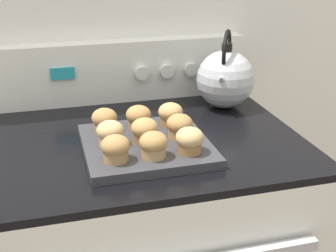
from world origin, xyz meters
name	(u,v)px	position (x,y,z in m)	size (l,w,h in m)	color
control_panel	(121,71)	(0.00, 0.62, 0.99)	(0.76, 0.07, 0.18)	white
muffin_pan	(146,145)	(-0.01, 0.25, 0.91)	(0.29, 0.29, 0.02)	#38383D
muffin_r0_c0	(115,148)	(-0.09, 0.17, 0.95)	(0.06, 0.06, 0.06)	#A37A4C
muffin_r0_c1	(153,145)	(-0.01, 0.16, 0.95)	(0.06, 0.06, 0.06)	tan
muffin_r0_c2	(190,140)	(0.07, 0.17, 0.95)	(0.06, 0.06, 0.06)	olive
muffin_r1_c0	(110,133)	(-0.09, 0.25, 0.95)	(0.06, 0.06, 0.06)	tan
muffin_r1_c1	(145,130)	(-0.01, 0.25, 0.95)	(0.06, 0.06, 0.06)	olive
muffin_r1_c2	(180,126)	(0.07, 0.25, 0.95)	(0.06, 0.06, 0.06)	tan
muffin_r2_c0	(104,120)	(-0.09, 0.33, 0.95)	(0.06, 0.06, 0.06)	#A37A4C
muffin_r2_c1	(139,117)	(-0.01, 0.33, 0.95)	(0.06, 0.06, 0.06)	#A37A4C
muffin_r2_c2	(171,114)	(0.07, 0.33, 0.95)	(0.06, 0.06, 0.06)	#A37A4C
tea_kettle	(225,78)	(0.28, 0.47, 0.98)	(0.17, 0.19, 0.23)	silver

